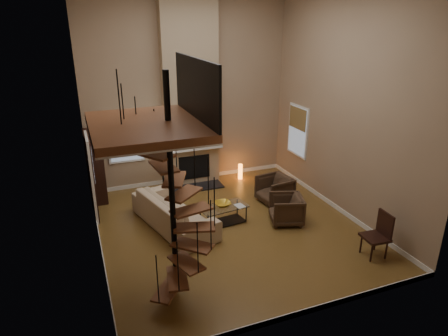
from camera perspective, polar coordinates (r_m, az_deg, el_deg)
name	(u,v)px	position (r m, az deg, el deg)	size (l,w,h in m)	color
ground	(230,228)	(9.66, 0.87, -8.60)	(6.00, 6.50, 0.01)	olive
back_wall	(188,92)	(11.66, -5.17, 10.92)	(6.00, 0.02, 5.50)	#9F8467
front_wall	(315,165)	(5.89, 12.95, 0.46)	(6.00, 0.02, 5.50)	#9F8467
left_wall	(86,129)	(8.04, -19.34, 5.29)	(0.02, 6.50, 5.50)	#9F8467
right_wall	(345,106)	(10.14, 17.06, 8.60)	(0.02, 6.50, 5.50)	#9F8467
baseboard_back	(191,178)	(12.40, -4.75, -1.42)	(6.00, 0.02, 0.12)	white
baseboard_front	(301,313)	(7.27, 11.10, -19.81)	(6.00, 0.02, 0.12)	white
baseboard_left	(102,250)	(9.09, -17.24, -11.23)	(0.02, 6.50, 0.12)	white
baseboard_right	(334,205)	(10.99, 15.55, -5.22)	(0.02, 6.50, 0.12)	white
chimney_breast	(190,93)	(11.48, -4.89, 10.78)	(1.60, 0.38, 5.50)	tan
hearth	(198,187)	(11.82, -3.81, -2.75)	(1.50, 0.60, 0.04)	black
firebox	(194,167)	(11.88, -4.29, 0.12)	(0.95, 0.02, 0.72)	black
mantel	(195,149)	(11.61, -4.26, 2.76)	(1.70, 0.18, 0.06)	white
mirror_frame	(193,122)	(11.44, -4.45, 6.65)	(0.94, 0.94, 0.10)	black
mirror_disc	(193,122)	(11.45, -4.47, 6.66)	(0.80, 0.80, 0.01)	white
vase_left	(176,146)	(11.46, -6.97, 3.22)	(0.24, 0.24, 0.25)	black
vase_right	(213,142)	(11.78, -1.54, 3.77)	(0.20, 0.20, 0.21)	#1A595D
window_back	(125,136)	(11.52, -14.07, 4.49)	(1.02, 0.06, 1.52)	white
window_right	(298,130)	(11.97, 10.60, 5.41)	(0.06, 1.02, 1.52)	white
entry_door	(92,178)	(10.28, -18.50, -1.35)	(0.10, 1.05, 2.16)	white
loft	(153,122)	(6.28, -10.26, 6.57)	(1.70, 2.20, 1.09)	brown
spiral_stair	(173,203)	(6.83, -7.33, -5.05)	(1.47, 1.47, 4.06)	black
hutch	(95,167)	(11.27, -18.06, 0.10)	(0.42, 0.90, 2.01)	black
sofa	(173,211)	(9.62, -7.37, -6.23)	(2.60, 1.02, 0.76)	tan
armchair_near	(277,189)	(10.92, 7.65, -3.05)	(0.81, 0.83, 0.76)	#432E1E
armchair_far	(289,209)	(9.86, 9.39, -5.89)	(0.76, 0.78, 0.71)	#432E1E
coffee_table	(223,213)	(9.72, -0.09, -6.46)	(1.22, 0.72, 0.44)	silver
bowl	(223,204)	(9.67, -0.19, -5.21)	(0.40, 0.40, 0.10)	gold
book	(239,206)	(9.64, 2.19, -5.55)	(0.20, 0.27, 0.03)	gray
floor_lamp	(161,149)	(10.84, -9.01, 2.69)	(0.41, 0.41, 1.71)	black
accent_lamp	(240,172)	(12.34, 2.36, -0.51)	(0.13, 0.13, 0.48)	orange
side_chair	(379,233)	(8.99, 21.47, -8.76)	(0.53, 0.53, 1.02)	black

